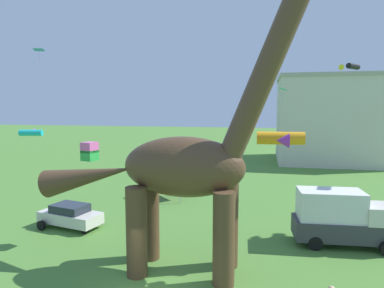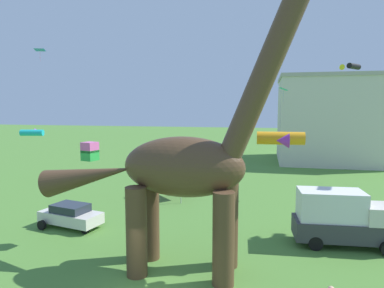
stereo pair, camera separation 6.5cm
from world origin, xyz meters
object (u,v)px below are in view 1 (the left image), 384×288
Objects in this scene: parked_box_truck at (342,217)px; person_near_flyer at (315,204)px; parked_sedan_left at (70,215)px; kite_near_high at (32,133)px; festival_canopy_tent at (169,170)px; kite_mid_right at (351,67)px; kite_high_left at (90,151)px; kite_trailing at (283,89)px; kite_apex at (39,50)px; kite_mid_center at (281,139)px; dinosaur_sculpture at (182,167)px.

parked_box_truck is 5.08m from person_near_flyer.
kite_near_high is (-12.12, 12.53, 4.40)m from parked_sedan_left.
kite_mid_right is (15.22, 3.96, 8.89)m from festival_canopy_tent.
kite_high_left is at bearing -100.29° from festival_canopy_tent.
kite_high_left is (-11.50, -15.47, -4.22)m from kite_trailing.
person_near_flyer is at bearing -19.97° from kite_apex.
person_near_flyer is 0.49× the size of festival_canopy_tent.
kite_trailing is (14.12, 13.58, 8.83)m from parked_sedan_left.
festival_canopy_tent is at bearing 129.27° from kite_mid_center.
kite_apex is at bearing 144.92° from kite_mid_center.
dinosaur_sculpture is 4.52× the size of festival_canopy_tent.
kite_trailing is 1.23× the size of kite_high_left.
kite_mid_right is at bearing 78.74° from dinosaur_sculpture.
kite_apex is at bearing 49.85° from person_near_flyer.
person_near_flyer is 1.18× the size of kite_trailing.
festival_canopy_tent is 2.94× the size of kite_high_left.
dinosaur_sculpture is 9.73× the size of kite_apex.
person_near_flyer reaches higher than parked_sedan_left.
parked_sedan_left is at bearing -118.29° from festival_canopy_tent.
festival_canopy_tent is at bearing -165.41° from kite_mid_right.
kite_high_left is at bearing -23.71° from parked_sedan_left.
dinosaur_sculpture reaches higher than festival_canopy_tent.
kite_mid_right reaches higher than kite_near_high.
festival_canopy_tent is 14.50m from kite_mid_center.
kite_high_left reaches higher than person_near_flyer.
kite_mid_center is (4.59, 1.78, 1.27)m from dinosaur_sculpture.
kite_mid_center is at bearing -113.33° from kite_mid_right.
kite_apex is (-30.66, 15.82, 13.01)m from parked_box_truck.
kite_apex is 1.37× the size of kite_high_left.
kite_trailing is (-5.57, 1.30, -1.80)m from kite_mid_right.
kite_mid_right is (3.47, 6.70, 10.50)m from person_near_flyer.
person_near_flyer is 1.06× the size of kite_apex.
dinosaur_sculpture is 20.83m from kite_mid_right.
kite_near_high is at bearing 135.62° from kite_high_left.
kite_apex reaches higher than dinosaur_sculpture.
parked_sedan_left is 5.63m from kite_high_left.
kite_apex is (-13.65, 16.43, 13.85)m from parked_sedan_left.
kite_apex is 28.36m from kite_trailing.
kite_mid_right is at bearing -7.10° from kite_apex.
kite_apex is 0.58× the size of kite_near_high.
kite_trailing reaches higher than parked_sedan_left.
parked_box_truck is 15.50m from kite_trailing.
kite_near_high is (1.52, -3.90, -9.45)m from kite_apex.
kite_trailing is 19.74m from kite_high_left.
kite_high_left is at bearing -48.40° from kite_apex.
kite_mid_center is at bearing -143.84° from parked_box_truck.
parked_box_truck is at bearing -22.25° from kite_near_high.
festival_canopy_tent is at bearing 144.46° from parked_box_truck.
festival_canopy_tent is 23.26m from kite_apex.
dinosaur_sculpture is 5.08m from kite_mid_center.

